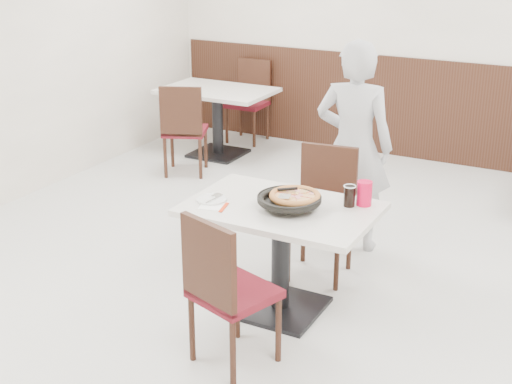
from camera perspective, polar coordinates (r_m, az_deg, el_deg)
The scene contains 19 objects.
floor at distance 5.08m, azimuth 1.87°, elevation -8.04°, with size 7.00×7.00×0.00m, color #AAA9A5.
wall_back at distance 7.83m, azimuth 13.70°, elevation 12.47°, with size 6.00×0.04×2.80m, color beige.
wainscot_back at distance 7.97m, azimuth 13.14°, elevation 6.41°, with size 5.90×0.03×1.10m, color black.
main_table at distance 4.71m, azimuth 1.98°, elevation -5.38°, with size 1.20×0.80×0.75m, color silver, non-canonical shape.
chair_near at distance 4.13m, azimuth -1.72°, elevation -7.79°, with size 0.42×0.42×0.95m, color black, non-canonical shape.
chair_far at distance 5.14m, azimuth 5.18°, elevation -1.89°, with size 0.42×0.42×0.95m, color black, non-canonical shape.
trivet at distance 4.55m, azimuth 2.29°, elevation -0.94°, with size 0.13×0.13×0.04m, color black.
pizza_pan at distance 4.50m, azimuth 2.67°, elevation -0.88°, with size 0.35×0.35×0.01m, color black.
pizza at distance 4.52m, azimuth 3.14°, elevation -0.51°, with size 0.29×0.29×0.02m, color #B5753D.
pizza_server at distance 4.46m, azimuth 2.30°, elevation -0.34°, with size 0.07×0.09×0.00m, color white.
napkin at distance 4.57m, azimuth -3.40°, elevation -1.08°, with size 0.16×0.16×0.00m, color white.
side_plate at distance 4.65m, azimuth -3.58°, elevation -0.59°, with size 0.20×0.20×0.01m, color white.
fork at distance 4.62m, azimuth -3.43°, elevation -0.59°, with size 0.02×0.17×0.00m, color white.
cola_glass at distance 4.57m, azimuth 7.49°, elevation -0.36°, with size 0.07×0.07×0.13m, color black.
red_cup at distance 4.60m, azimuth 8.66°, elevation -0.11°, with size 0.10×0.10×0.16m, color red.
diner_person at distance 5.56m, azimuth 7.83°, elevation 3.61°, with size 0.60×0.40×1.66m, color silver.
bg_table_left at distance 7.95m, azimuth -3.09°, elevation 5.59°, with size 1.20×0.80×0.75m, color silver, non-canonical shape.
bg_chair_left_near at distance 7.36m, azimuth -5.70°, elevation 5.07°, with size 0.42×0.42×0.95m, color black, non-canonical shape.
bg_chair_left_far at distance 8.43m, azimuth -0.71°, elevation 7.20°, with size 0.42×0.42×0.95m, color black, non-canonical shape.
Camera 1 is at (1.95, -4.01, 2.44)m, focal length 50.00 mm.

